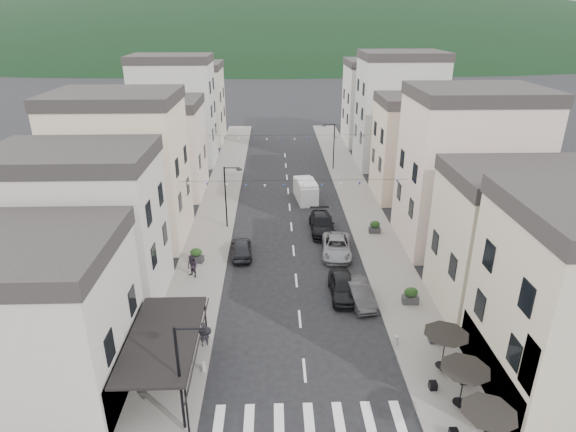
% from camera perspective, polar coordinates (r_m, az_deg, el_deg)
% --- Properties ---
extents(sidewalk_left, '(4.00, 76.00, 0.12)m').
position_cam_1_polar(sidewalk_left, '(51.64, -8.20, 1.42)').
color(sidewalk_left, slate).
rests_on(sidewalk_left, ground).
extents(sidewalk_right, '(4.00, 76.00, 0.12)m').
position_cam_1_polar(sidewalk_right, '(52.10, 8.43, 1.60)').
color(sidewalk_right, slate).
rests_on(sidewalk_right, ground).
extents(hill_backdrop, '(640.00, 360.00, 70.00)m').
position_cam_1_polar(hill_backdrop, '(316.33, -1.56, 19.49)').
color(hill_backdrop, black).
rests_on(hill_backdrop, ground).
extents(boutique_building, '(12.00, 8.00, 8.00)m').
position_cam_1_polar(boutique_building, '(29.02, -30.69, -11.31)').
color(boutique_building, '#B6B0A7').
rests_on(boutique_building, ground).
extents(boutique_awning, '(3.77, 7.50, 3.28)m').
position_cam_1_polar(boutique_awning, '(26.61, -14.06, -13.93)').
color(boutique_awning, black).
rests_on(boutique_awning, ground).
extents(buildings_row_left, '(10.20, 54.16, 14.00)m').
position_cam_1_polar(buildings_row_left, '(56.48, -15.11, 9.18)').
color(buildings_row_left, '#B6B0A7').
rests_on(buildings_row_left, ground).
extents(buildings_row_right, '(10.20, 54.16, 14.50)m').
position_cam_1_polar(buildings_row_right, '(56.18, 15.15, 9.32)').
color(buildings_row_right, '#C2B39A').
rests_on(buildings_row_right, ground).
extents(cafe_terrace, '(2.50, 8.10, 2.53)m').
position_cam_1_polar(cafe_terrace, '(26.47, 20.19, -17.10)').
color(cafe_terrace, black).
rests_on(cafe_terrace, ground).
extents(streetlamp_left_near, '(1.70, 0.56, 6.00)m').
position_cam_1_polar(streetlamp_left_near, '(23.67, -12.15, -17.25)').
color(streetlamp_left_near, black).
rests_on(streetlamp_left_near, ground).
extents(streetlamp_left_far, '(1.70, 0.56, 6.00)m').
position_cam_1_polar(streetlamp_left_far, '(44.60, -7.09, 2.98)').
color(streetlamp_left_far, black).
rests_on(streetlamp_left_far, ground).
extents(streetlamp_right_far, '(1.70, 0.56, 6.00)m').
position_cam_1_polar(streetlamp_right_far, '(62.08, 5.22, 8.76)').
color(streetlamp_right_far, black).
rests_on(streetlamp_right_far, ground).
extents(bollards, '(11.66, 10.26, 0.60)m').
position_cam_1_polar(bollards, '(28.13, 2.04, -17.82)').
color(bollards, gray).
rests_on(bollards, ground).
extents(bunting_near, '(19.00, 0.28, 0.62)m').
position_cam_1_polar(bunting_near, '(40.01, 0.64, 3.77)').
color(bunting_near, black).
rests_on(bunting_near, ground).
extents(bunting_far, '(19.00, 0.28, 0.62)m').
position_cam_1_polar(bunting_far, '(55.37, -0.05, 9.20)').
color(bunting_far, black).
rests_on(bunting_far, ground).
extents(parked_car_a, '(1.84, 4.56, 1.55)m').
position_cam_1_polar(parked_car_a, '(34.91, 6.51, -8.29)').
color(parked_car_a, black).
rests_on(parked_car_a, ground).
extents(parked_car_b, '(2.01, 4.34, 1.38)m').
position_cam_1_polar(parked_car_b, '(34.43, 8.48, -9.05)').
color(parked_car_b, '#313133').
rests_on(parked_car_b, ground).
extents(parked_car_c, '(2.84, 5.35, 1.43)m').
position_cam_1_polar(parked_car_c, '(40.58, 5.79, -3.64)').
color(parked_car_c, gray).
rests_on(parked_car_c, ground).
extents(parked_car_d, '(2.24, 5.36, 1.55)m').
position_cam_1_polar(parked_car_d, '(44.60, 4.06, -0.95)').
color(parked_car_d, black).
rests_on(parked_car_d, ground).
extents(parked_car_e, '(1.99, 4.29, 1.42)m').
position_cam_1_polar(parked_car_e, '(40.35, -5.55, -3.80)').
color(parked_car_e, black).
rests_on(parked_car_e, ground).
extents(delivery_van, '(2.50, 5.04, 2.32)m').
position_cam_1_polar(delivery_van, '(52.00, 2.11, 3.07)').
color(delivery_van, silver).
rests_on(delivery_van, ground).
extents(pedestrian_a, '(0.70, 0.61, 1.61)m').
position_cam_1_polar(pedestrian_a, '(30.26, -9.88, -13.63)').
color(pedestrian_a, black).
rests_on(pedestrian_a, sidewalk_left).
extents(pedestrian_b, '(1.13, 1.09, 1.83)m').
position_cam_1_polar(pedestrian_b, '(37.42, -11.27, -5.86)').
color(pedestrian_b, '#251E29').
rests_on(pedestrian_b, sidewalk_left).
extents(planter_la, '(0.97, 0.68, 0.99)m').
position_cam_1_polar(planter_la, '(31.43, -12.81, -13.07)').
color(planter_la, '#2D2D30').
rests_on(planter_la, sidewalk_left).
extents(planter_lb, '(1.21, 0.87, 1.22)m').
position_cam_1_polar(planter_lb, '(39.68, -10.81, -4.60)').
color(planter_lb, '#29292B').
rests_on(planter_lb, sidewalk_left).
extents(planter_ra, '(0.94, 0.53, 1.04)m').
position_cam_1_polar(planter_ra, '(31.62, 17.25, -13.32)').
color(planter_ra, '#313033').
rests_on(planter_ra, sidewalk_right).
extents(planter_rb, '(1.13, 0.66, 1.24)m').
position_cam_1_polar(planter_rb, '(34.80, 14.33, -9.14)').
color(planter_rb, '#313134').
rests_on(planter_rb, sidewalk_right).
extents(planter_rc, '(1.08, 0.64, 1.17)m').
position_cam_1_polar(planter_rc, '(44.80, 10.25, -1.29)').
color(planter_rc, '#2E2E31').
rests_on(planter_rc, sidewalk_right).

